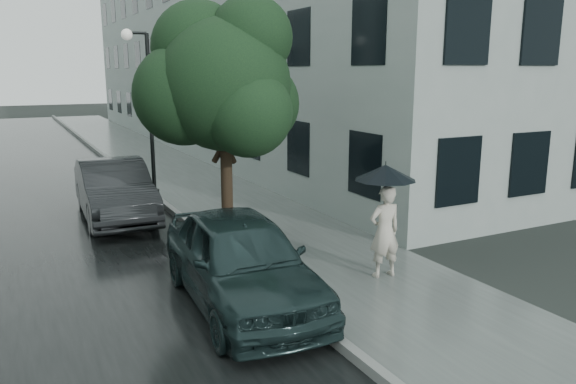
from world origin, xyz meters
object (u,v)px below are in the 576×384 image
street_tree (223,82)px  car_near (241,260)px  pedestrian (385,231)px  car_far (114,190)px  lamp_post (145,103)px

street_tree → car_near: street_tree is taller
pedestrian → car_far: 7.45m
pedestrian → street_tree: size_ratio=0.33×
pedestrian → car_near: size_ratio=0.39×
lamp_post → car_near: 9.00m
street_tree → car_near: bearing=-106.2°
car_near → car_far: bearing=100.8°
street_tree → car_near: size_ratio=1.17×
pedestrian → lamp_post: 9.26m
pedestrian → street_tree: bearing=-51.5°
pedestrian → car_near: bearing=3.5°
street_tree → pedestrian: bearing=-55.4°
pedestrian → car_far: (-3.63, 6.50, -0.11)m
car_near → car_far: car_near is taller
pedestrian → street_tree: street_tree is taller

